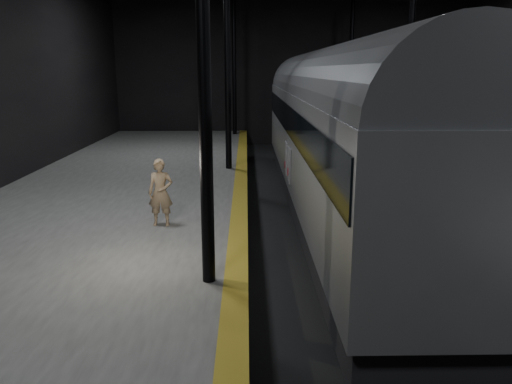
{
  "coord_description": "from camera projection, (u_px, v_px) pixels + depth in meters",
  "views": [
    {
      "loc": [
        -3.02,
        -13.48,
        5.18
      ],
      "look_at": [
        -2.77,
        -0.5,
        2.0
      ],
      "focal_mm": 35.0,
      "sensor_mm": 36.0,
      "label": 1
    }
  ],
  "objects": [
    {
      "name": "train",
      "position": [
        333.0,
        127.0,
        17.33
      ],
      "size": [
        3.25,
        21.77,
        5.82
      ],
      "color": "#979A9F",
      "rests_on": "ground"
    },
    {
      "name": "woman",
      "position": [
        161.0,
        193.0,
        13.61
      ],
      "size": [
        0.68,
        0.45,
        1.86
      ],
      "primitive_type": "imported",
      "rotation": [
        0.0,
        0.0,
        -0.01
      ],
      "color": "tan",
      "rests_on": "platform_left"
    },
    {
      "name": "platform_left",
      "position": [
        89.0,
        240.0,
        14.12
      ],
      "size": [
        9.0,
        43.8,
        1.0
      ],
      "primitive_type": "cube",
      "color": "#4D4D4A",
      "rests_on": "ground"
    },
    {
      "name": "ground",
      "position": [
        352.0,
        255.0,
        14.38
      ],
      "size": [
        44.0,
        44.0,
        0.0
      ],
      "primitive_type": "plane",
      "color": "black",
      "rests_on": "ground"
    },
    {
      "name": "track",
      "position": [
        352.0,
        252.0,
        14.36
      ],
      "size": [
        2.4,
        43.0,
        0.24
      ],
      "color": "#3F3328",
      "rests_on": "ground"
    },
    {
      "name": "tactile_strip",
      "position": [
        239.0,
        222.0,
        14.08
      ],
      "size": [
        0.5,
        43.8,
        0.01
      ],
      "primitive_type": "cube",
      "color": "olive",
      "rests_on": "platform_left"
    }
  ]
}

